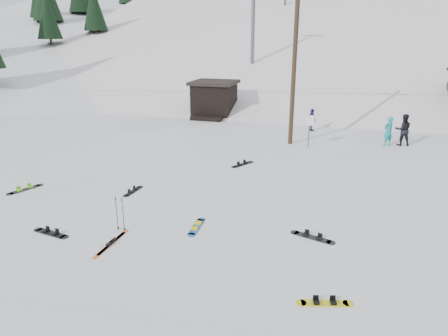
# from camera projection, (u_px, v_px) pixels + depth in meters

# --- Properties ---
(ground) EXTENTS (200.00, 200.00, 0.00)m
(ground) POSITION_uv_depth(u_px,v_px,m) (158.00, 257.00, 11.71)
(ground) COLOR white
(ground) RESTS_ON ground
(ski_slope) EXTENTS (60.00, 85.24, 65.97)m
(ski_slope) POSITION_uv_depth(u_px,v_px,m) (307.00, 151.00, 65.53)
(ski_slope) COLOR white
(ski_slope) RESTS_ON ground
(ridge_left) EXTENTS (47.54, 95.03, 58.38)m
(ridge_left) POSITION_uv_depth(u_px,v_px,m) (91.00, 140.00, 68.54)
(ridge_left) COLOR white
(ridge_left) RESTS_ON ground
(treeline_left) EXTENTS (20.00, 64.00, 10.00)m
(treeline_left) POSITION_uv_depth(u_px,v_px,m) (63.00, 80.00, 57.23)
(treeline_left) COLOR black
(treeline_left) RESTS_ON ground
(treeline_crest) EXTENTS (50.00, 6.00, 10.00)m
(treeline_crest) POSITION_uv_depth(u_px,v_px,m) (324.00, 64.00, 89.90)
(treeline_crest) COLOR black
(treeline_crest) RESTS_ON ski_slope
(utility_pole) EXTENTS (2.00, 0.26, 9.00)m
(utility_pole) POSITION_uv_depth(u_px,v_px,m) (294.00, 63.00, 22.41)
(utility_pole) COLOR #3A2819
(utility_pole) RESTS_ON ground
(trail_sign) EXTENTS (0.50, 0.09, 1.85)m
(trail_sign) POSITION_uv_depth(u_px,v_px,m) (309.00, 125.00, 22.82)
(trail_sign) COLOR #595B60
(trail_sign) RESTS_ON ground
(lift_hut) EXTENTS (3.40, 4.10, 2.75)m
(lift_hut) POSITION_uv_depth(u_px,v_px,m) (214.00, 99.00, 31.66)
(lift_hut) COLOR black
(lift_hut) RESTS_ON ground
(lift_tower_near) EXTENTS (2.20, 0.36, 8.00)m
(lift_tower_near) POSITION_uv_depth(u_px,v_px,m) (253.00, 16.00, 37.57)
(lift_tower_near) COLOR #595B60
(lift_tower_near) RESTS_ON ski_slope
(hero_snowboard) EXTENTS (0.33, 1.44, 0.10)m
(hero_snowboard) POSITION_uv_depth(u_px,v_px,m) (197.00, 226.00, 13.50)
(hero_snowboard) COLOR blue
(hero_snowboard) RESTS_ON ground
(hero_skis) EXTENTS (0.13, 1.88, 0.10)m
(hero_skis) POSITION_uv_depth(u_px,v_px,m) (111.00, 243.00, 12.43)
(hero_skis) COLOR #C84F14
(hero_skis) RESTS_ON ground
(ski_poles) EXTENTS (0.32, 0.08, 1.16)m
(ski_poles) POSITION_uv_depth(u_px,v_px,m) (120.00, 214.00, 13.13)
(ski_poles) COLOR black
(ski_poles) RESTS_ON ground
(board_scatter_a) EXTENTS (1.45, 0.47, 0.10)m
(board_scatter_a) POSITION_uv_depth(u_px,v_px,m) (51.00, 233.00, 13.06)
(board_scatter_a) COLOR black
(board_scatter_a) RESTS_ON ground
(board_scatter_b) EXTENTS (0.31, 1.33, 0.09)m
(board_scatter_b) POSITION_uv_depth(u_px,v_px,m) (133.00, 191.00, 16.57)
(board_scatter_b) COLOR black
(board_scatter_b) RESTS_ON ground
(board_scatter_c) EXTENTS (0.74, 1.49, 0.11)m
(board_scatter_c) POSITION_uv_depth(u_px,v_px,m) (25.00, 189.00, 16.76)
(board_scatter_c) COLOR black
(board_scatter_c) RESTS_ON ground
(board_scatter_d) EXTENTS (1.44, 0.64, 0.10)m
(board_scatter_d) POSITION_uv_depth(u_px,v_px,m) (312.00, 237.00, 12.80)
(board_scatter_d) COLOR black
(board_scatter_d) RESTS_ON ground
(board_scatter_e) EXTENTS (1.35, 0.56, 0.10)m
(board_scatter_e) POSITION_uv_depth(u_px,v_px,m) (325.00, 303.00, 9.66)
(board_scatter_e) COLOR yellow
(board_scatter_e) RESTS_ON ground
(board_scatter_f) EXTENTS (0.89, 1.35, 0.11)m
(board_scatter_f) POSITION_uv_depth(u_px,v_px,m) (242.00, 164.00, 19.99)
(board_scatter_f) COLOR black
(board_scatter_f) RESTS_ON ground
(skier_teal) EXTENTS (0.74, 0.71, 1.70)m
(skier_teal) POSITION_uv_depth(u_px,v_px,m) (388.00, 131.00, 23.20)
(skier_teal) COLOR #0E8E91
(skier_teal) RESTS_ON ground
(skier_dark) EXTENTS (0.98, 0.81, 1.86)m
(skier_dark) POSITION_uv_depth(u_px,v_px,m) (403.00, 130.00, 23.22)
(skier_dark) COLOR black
(skier_dark) RESTS_ON ground
(skier_navy) EXTENTS (0.82, 0.92, 1.50)m
(skier_navy) POSITION_uv_depth(u_px,v_px,m) (312.00, 120.00, 26.81)
(skier_navy) COLOR #1C1E47
(skier_navy) RESTS_ON ground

